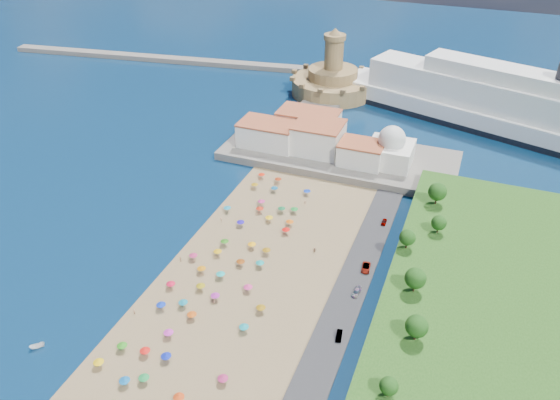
% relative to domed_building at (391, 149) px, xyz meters
% --- Properties ---
extents(ground, '(700.00, 700.00, 0.00)m').
position_rel_domed_building_xyz_m(ground, '(-30.00, -71.00, -8.97)').
color(ground, '#071938').
rests_on(ground, ground).
extents(terrace, '(90.00, 36.00, 3.00)m').
position_rel_domed_building_xyz_m(terrace, '(-20.00, 2.00, -7.47)').
color(terrace, '#59544C').
rests_on(terrace, ground).
extents(jetty, '(18.00, 70.00, 2.40)m').
position_rel_domed_building_xyz_m(jetty, '(-42.00, 37.00, -7.77)').
color(jetty, '#59544C').
rests_on(jetty, ground).
extents(breakwater, '(199.03, 34.77, 2.60)m').
position_rel_domed_building_xyz_m(breakwater, '(-140.00, 82.00, -7.67)').
color(breakwater, '#59544C').
rests_on(breakwater, ground).
extents(waterfront_buildings, '(57.00, 29.00, 11.00)m').
position_rel_domed_building_xyz_m(waterfront_buildings, '(-33.05, 2.64, -1.10)').
color(waterfront_buildings, silver).
rests_on(waterfront_buildings, terrace).
extents(domed_building, '(16.00, 16.00, 15.00)m').
position_rel_domed_building_xyz_m(domed_building, '(0.00, 0.00, 0.00)').
color(domed_building, silver).
rests_on(domed_building, terrace).
extents(fortress, '(40.00, 40.00, 32.40)m').
position_rel_domed_building_xyz_m(fortress, '(-42.00, 67.00, -2.29)').
color(fortress, '#9A7A4D').
rests_on(fortress, ground).
extents(cruise_ship, '(152.86, 68.06, 33.48)m').
position_rel_domed_building_xyz_m(cruise_ship, '(37.55, 52.69, 0.94)').
color(cruise_ship, black).
rests_on(cruise_ship, ground).
extents(beach_parasols, '(31.98, 116.80, 2.20)m').
position_rel_domed_building_xyz_m(beach_parasols, '(-31.11, -81.78, -6.83)').
color(beach_parasols, gray).
rests_on(beach_parasols, beach).
extents(beachgoers, '(36.42, 86.14, 1.79)m').
position_rel_domed_building_xyz_m(beachgoers, '(-28.24, -64.90, -7.86)').
color(beachgoers, tan).
rests_on(beachgoers, beach).
extents(moored_boats, '(3.74, 19.43, 1.62)m').
position_rel_domed_building_xyz_m(moored_boats, '(-61.25, -127.34, -8.21)').
color(moored_boats, white).
rests_on(moored_boats, ground).
extents(parked_cars, '(2.88, 56.10, 1.41)m').
position_rel_domed_building_xyz_m(parked_cars, '(6.00, -64.78, -7.62)').
color(parked_cars, gray).
rests_on(parked_cars, promenade).
extents(hillside_trees, '(15.66, 110.15, 7.49)m').
position_rel_domed_building_xyz_m(hillside_trees, '(19.74, -72.49, 0.97)').
color(hillside_trees, '#382314').
rests_on(hillside_trees, hillside).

